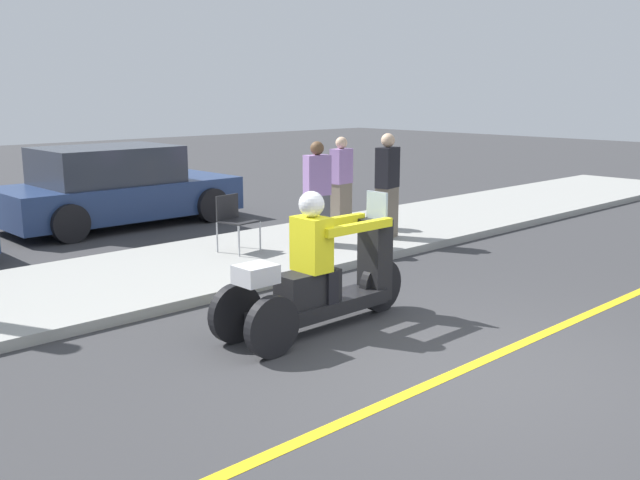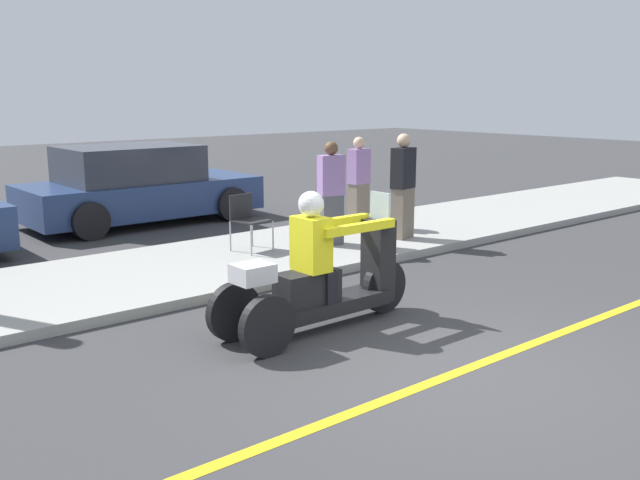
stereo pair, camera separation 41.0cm
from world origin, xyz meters
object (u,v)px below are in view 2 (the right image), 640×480
motorcycle_trike (320,280)px  spectator_with_child (331,195)px  spectator_by_tree (403,188)px  parked_car_lot_right (137,186)px  spectator_mid_group (359,184)px  folding_chair_curbside (247,216)px

motorcycle_trike → spectator_with_child: size_ratio=1.52×
motorcycle_trike → spectator_by_tree: (3.62, 2.30, 0.39)m
parked_car_lot_right → spectator_by_tree: bearing=-62.8°
spectator_mid_group → spectator_with_child: 1.54m
spectator_with_child → spectator_by_tree: bearing=-17.4°
motorcycle_trike → folding_chair_curbside: bearing=68.5°
folding_chair_curbside → parked_car_lot_right: 3.68m
spectator_with_child → folding_chair_curbside: 1.33m
spectator_with_child → folding_chair_curbside: size_ratio=1.91×
motorcycle_trike → folding_chair_curbside: (1.25, 3.17, 0.10)m
spectator_mid_group → spectator_by_tree: bearing=-97.0°
spectator_mid_group → spectator_by_tree: spectator_by_tree is taller
spectator_by_tree → folding_chair_curbside: spectator_by_tree is taller
motorcycle_trike → parked_car_lot_right: size_ratio=0.56×
spectator_with_child → motorcycle_trike: bearing=-132.5°
motorcycle_trike → parked_car_lot_right: 6.97m
spectator_with_child → parked_car_lot_right: bearing=105.5°
folding_chair_curbside → parked_car_lot_right: (0.05, 3.67, 0.06)m
spectator_mid_group → parked_car_lot_right: (-2.47, 3.36, -0.18)m
spectator_with_child → parked_car_lot_right: size_ratio=0.37×
spectator_mid_group → folding_chair_curbside: 2.55m
spectator_mid_group → spectator_by_tree: (-0.14, -1.18, 0.06)m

